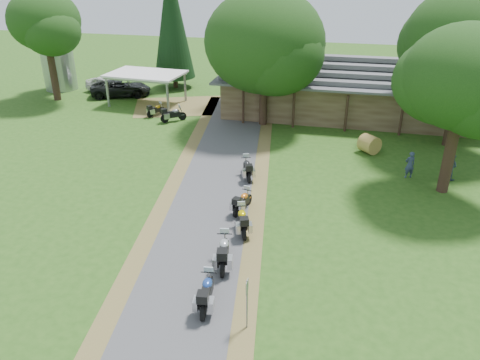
% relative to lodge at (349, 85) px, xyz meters
% --- Properties ---
extents(ground, '(120.00, 120.00, 0.00)m').
position_rel_lodge_xyz_m(ground, '(-6.00, -24.00, -2.45)').
color(ground, '#264F16').
rests_on(ground, ground).
extents(driveway, '(51.95, 51.95, 0.00)m').
position_rel_lodge_xyz_m(driveway, '(-6.50, -20.00, -2.45)').
color(driveway, '#434346').
rests_on(driveway, ground).
extents(lodge, '(21.40, 9.40, 4.90)m').
position_rel_lodge_xyz_m(lodge, '(0.00, 0.00, 0.00)').
color(lodge, brown).
rests_on(lodge, ground).
extents(silo, '(3.25, 3.25, 6.30)m').
position_rel_lodge_xyz_m(silo, '(-28.13, 1.78, 0.70)').
color(silo, gray).
rests_on(silo, ground).
extents(carport, '(6.79, 4.81, 2.80)m').
position_rel_lodge_xyz_m(carport, '(-17.63, -1.06, -1.05)').
color(carport, white).
rests_on(carport, ground).
extents(car_white_sedan, '(4.30, 6.55, 2.02)m').
position_rel_lodge_xyz_m(car_white_sedan, '(-22.82, 1.41, -1.44)').
color(car_white_sedan, silver).
rests_on(car_white_sedan, ground).
extents(car_dark_suv, '(4.63, 6.57, 2.31)m').
position_rel_lodge_xyz_m(car_dark_suv, '(-21.13, 0.75, -1.29)').
color(car_dark_suv, black).
rests_on(car_dark_suv, ground).
extents(motorcycle_row_a, '(0.89, 2.06, 1.36)m').
position_rel_lodge_xyz_m(motorcycle_row_a, '(-4.63, -25.87, -1.77)').
color(motorcycle_row_a, navy).
rests_on(motorcycle_row_a, ground).
extents(motorcycle_row_b, '(1.08, 2.22, 1.46)m').
position_rel_lodge_xyz_m(motorcycle_row_b, '(-4.66, -23.18, -1.72)').
color(motorcycle_row_b, '#9EA2A6').
rests_on(motorcycle_row_b, ground).
extents(motorcycle_row_c, '(1.24, 2.06, 1.34)m').
position_rel_lodge_xyz_m(motorcycle_row_c, '(-4.48, -20.33, -1.78)').
color(motorcycle_row_c, '#C1AB00').
rests_on(motorcycle_row_c, ground).
extents(motorcycle_row_d, '(0.98, 1.89, 1.23)m').
position_rel_lodge_xyz_m(motorcycle_row_d, '(-4.91, -18.37, -1.83)').
color(motorcycle_row_d, orange).
rests_on(motorcycle_row_d, ground).
extents(motorcycle_row_e, '(1.26, 2.03, 1.32)m').
position_rel_lodge_xyz_m(motorcycle_row_e, '(-5.55, -14.28, -1.79)').
color(motorcycle_row_e, black).
rests_on(motorcycle_row_e, ground).
extents(motorcycle_carport_a, '(1.30, 1.72, 1.14)m').
position_rel_lodge_xyz_m(motorcycle_carport_a, '(-15.55, -4.18, -1.88)').
color(motorcycle_carport_a, gold).
rests_on(motorcycle_carport_a, ground).
extents(motorcycle_carport_b, '(1.88, 1.70, 1.31)m').
position_rel_lodge_xyz_m(motorcycle_carport_b, '(-13.61, -5.26, -1.79)').
color(motorcycle_carport_b, slate).
rests_on(motorcycle_carport_b, ground).
extents(person_a, '(0.67, 0.57, 1.98)m').
position_rel_lodge_xyz_m(person_a, '(3.99, -12.09, -1.46)').
color(person_a, '#313E59').
rests_on(person_a, ground).
extents(person_b, '(0.66, 0.65, 1.89)m').
position_rel_lodge_xyz_m(person_b, '(6.36, -11.72, -1.51)').
color(person_b, '#313E59').
rests_on(person_b, ground).
extents(hay_bale, '(1.67, 1.67, 1.23)m').
position_rel_lodge_xyz_m(hay_bale, '(1.71, -8.53, -1.83)').
color(hay_bale, '#A3873C').
rests_on(hay_bale, ground).
extents(sign_post, '(0.38, 0.06, 2.13)m').
position_rel_lodge_xyz_m(sign_post, '(-2.86, -26.72, -1.39)').
color(sign_post, gray).
rests_on(sign_post, ground).
extents(oak_lodge_left, '(8.97, 8.97, 10.37)m').
position_rel_lodge_xyz_m(oak_lodge_left, '(-6.42, -4.35, 2.74)').
color(oak_lodge_left, black).
rests_on(oak_lodge_left, ground).
extents(oak_lodge_right, '(8.11, 8.11, 11.77)m').
position_rel_lodge_xyz_m(oak_lodge_right, '(7.16, -5.82, 3.44)').
color(oak_lodge_right, black).
rests_on(oak_lodge_right, ground).
extents(oak_driveway, '(6.48, 6.48, 10.59)m').
position_rel_lodge_xyz_m(oak_driveway, '(5.74, -13.52, 2.84)').
color(oak_driveway, black).
rests_on(oak_driveway, ground).
extents(oak_silo, '(6.19, 6.19, 11.43)m').
position_rel_lodge_xyz_m(oak_silo, '(-26.39, -1.75, 3.27)').
color(oak_silo, black).
rests_on(oak_silo, ground).
extents(cedar_near, '(3.73, 3.73, 14.08)m').
position_rel_lodge_xyz_m(cedar_near, '(-9.26, 2.61, 4.59)').
color(cedar_near, black).
rests_on(cedar_near, ground).
extents(cedar_far, '(4.07, 4.07, 12.20)m').
position_rel_lodge_xyz_m(cedar_far, '(-17.22, 5.08, 3.65)').
color(cedar_far, black).
rests_on(cedar_far, ground).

